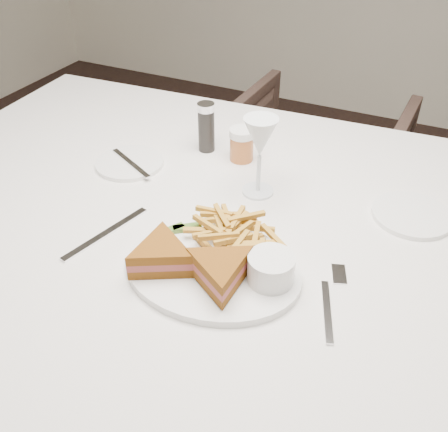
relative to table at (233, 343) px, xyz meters
name	(u,v)px	position (x,y,z in m)	size (l,w,h in m)	color
table	(233,343)	(0.00, 0.00, 0.00)	(1.62, 1.08, 0.75)	silver
chair_far	(312,168)	(-0.09, 0.96, -0.05)	(0.64, 0.60, 0.66)	#412F28
table_setting	(228,223)	(0.01, -0.05, 0.41)	(0.80, 0.58, 0.18)	white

